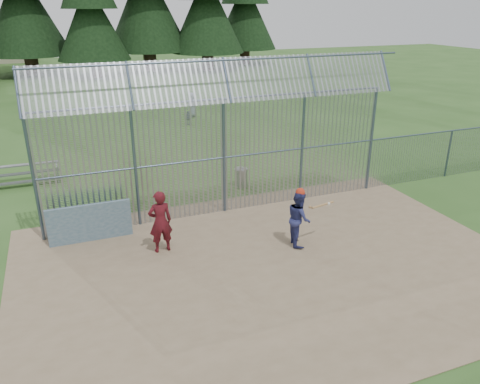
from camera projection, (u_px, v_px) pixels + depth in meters
name	position (u px, v px, depth m)	size (l,w,h in m)	color
ground	(265.00, 257.00, 13.63)	(120.00, 120.00, 0.00)	#2D511E
dirt_infield	(272.00, 265.00, 13.20)	(14.00, 10.00, 0.02)	#756047
dugout_wall	(90.00, 223.00, 14.35)	(2.50, 0.12, 1.20)	#38566B
batter	(299.00, 218.00, 14.05)	(0.83, 0.65, 1.71)	navy
onlooker	(160.00, 222.00, 13.60)	(0.70, 0.46, 1.91)	maroon
bg_kid_standing	(192.00, 105.00, 30.21)	(0.77, 0.50, 1.58)	slate
bg_kid_seated	(188.00, 118.00, 28.32)	(0.50, 0.21, 0.85)	slate
batting_gear	(305.00, 195.00, 13.79)	(1.26, 0.41, 0.63)	#B82E18
trash_can	(241.00, 177.00, 18.80)	(0.56, 0.56, 0.82)	gray
bleacher	(21.00, 175.00, 19.00)	(3.00, 0.95, 0.72)	slate
backstop_fence	(273.00, 143.00, 16.32)	(20.09, 0.81, 5.30)	#47566B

